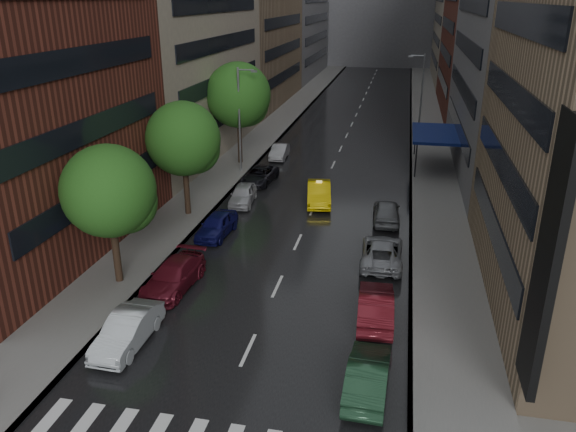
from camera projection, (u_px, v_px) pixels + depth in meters
name	position (u px, v px, depth m)	size (l,w,h in m)	color
ground	(220.00, 410.00, 21.38)	(220.00, 220.00, 0.00)	gray
road	(350.00, 128.00, 66.95)	(14.00, 140.00, 0.01)	black
sidewalk_left	(277.00, 124.00, 68.60)	(4.00, 140.00, 0.15)	gray
sidewalk_right	(428.00, 131.00, 65.24)	(4.00, 140.00, 0.15)	gray
tree_near	(109.00, 191.00, 28.95)	(4.88, 4.88, 7.78)	#382619
tree_mid	(183.00, 139.00, 38.35)	(5.13, 5.13, 8.18)	#382619
tree_far	(238.00, 95.00, 50.36)	(5.86, 5.86, 9.33)	#382619
taxi	(319.00, 193.00, 42.38)	(1.72, 4.95, 1.63)	yellow
parked_cars_left	(225.00, 216.00, 38.31)	(2.63, 36.21, 1.51)	silver
parked_cars_right	(380.00, 269.00, 30.79)	(2.48, 22.98, 1.57)	#1A3B25
street_lamp_left	(240.00, 118.00, 48.37)	(1.74, 0.22, 9.00)	gray
street_lamp_right	(421.00, 96.00, 59.16)	(1.74, 0.22, 9.00)	gray
awning	(435.00, 134.00, 50.45)	(4.00, 8.00, 3.12)	navy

